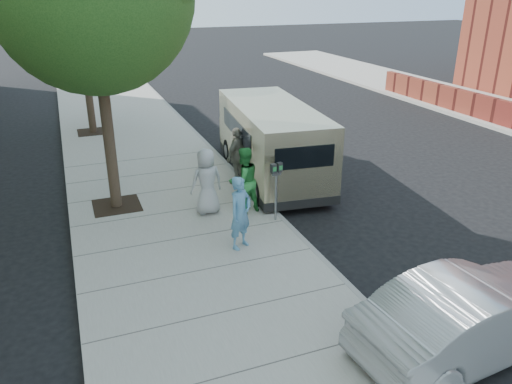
{
  "coord_description": "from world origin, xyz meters",
  "views": [
    {
      "loc": [
        -3.2,
        -10.04,
        5.52
      ],
      "look_at": [
        0.62,
        -0.18,
        1.1
      ],
      "focal_mm": 35.0,
      "sensor_mm": 36.0,
      "label": 1
    }
  ],
  "objects_px": {
    "person_gray_shirt": "(207,182)",
    "person_green_shirt": "(244,181)",
    "tree_far": "(78,3)",
    "parking_meter": "(276,179)",
    "sedan": "(474,315)",
    "van": "(271,140)",
    "person_striped_polo": "(237,156)",
    "person_officer": "(240,213)"
  },
  "relations": [
    {
      "from": "tree_far",
      "to": "person_officer",
      "type": "distance_m",
      "value": 11.76
    },
    {
      "from": "van",
      "to": "sedan",
      "type": "height_order",
      "value": "van"
    },
    {
      "from": "sedan",
      "to": "tree_far",
      "type": "bearing_deg",
      "value": 11.47
    },
    {
      "from": "tree_far",
      "to": "person_officer",
      "type": "bearing_deg",
      "value": -78.29
    },
    {
      "from": "van",
      "to": "person_green_shirt",
      "type": "distance_m",
      "value": 2.95
    },
    {
      "from": "van",
      "to": "sedan",
      "type": "bearing_deg",
      "value": -84.19
    },
    {
      "from": "person_officer",
      "to": "person_gray_shirt",
      "type": "bearing_deg",
      "value": 65.29
    },
    {
      "from": "van",
      "to": "person_officer",
      "type": "xyz_separation_m",
      "value": [
        -2.42,
        -4.08,
        -0.23
      ]
    },
    {
      "from": "person_green_shirt",
      "to": "person_officer",
      "type": "bearing_deg",
      "value": 53.2
    },
    {
      "from": "parking_meter",
      "to": "person_striped_polo",
      "type": "height_order",
      "value": "person_striped_polo"
    },
    {
      "from": "parking_meter",
      "to": "sedan",
      "type": "relative_size",
      "value": 0.36
    },
    {
      "from": "parking_meter",
      "to": "van",
      "type": "relative_size",
      "value": 0.24
    },
    {
      "from": "parking_meter",
      "to": "person_officer",
      "type": "relative_size",
      "value": 0.9
    },
    {
      "from": "van",
      "to": "person_striped_polo",
      "type": "xyz_separation_m",
      "value": [
        -1.21,
        -0.43,
        -0.22
      ]
    },
    {
      "from": "person_green_shirt",
      "to": "person_striped_polo",
      "type": "bearing_deg",
      "value": -119.35
    },
    {
      "from": "sedan",
      "to": "person_gray_shirt",
      "type": "relative_size",
      "value": 2.46
    },
    {
      "from": "parking_meter",
      "to": "person_gray_shirt",
      "type": "distance_m",
      "value": 1.77
    },
    {
      "from": "person_officer",
      "to": "person_green_shirt",
      "type": "height_order",
      "value": "person_green_shirt"
    },
    {
      "from": "parking_meter",
      "to": "person_green_shirt",
      "type": "relative_size",
      "value": 0.86
    },
    {
      "from": "tree_far",
      "to": "person_green_shirt",
      "type": "relative_size",
      "value": 3.81
    },
    {
      "from": "person_gray_shirt",
      "to": "person_striped_polo",
      "type": "bearing_deg",
      "value": -135.18
    },
    {
      "from": "parking_meter",
      "to": "van",
      "type": "distance_m",
      "value": 3.32
    },
    {
      "from": "person_green_shirt",
      "to": "tree_far",
      "type": "bearing_deg",
      "value": -86.84
    },
    {
      "from": "tree_far",
      "to": "sedan",
      "type": "bearing_deg",
      "value": -73.11
    },
    {
      "from": "tree_far",
      "to": "van",
      "type": "relative_size",
      "value": 1.04
    },
    {
      "from": "person_green_shirt",
      "to": "person_gray_shirt",
      "type": "bearing_deg",
      "value": -33.13
    },
    {
      "from": "van",
      "to": "person_officer",
      "type": "distance_m",
      "value": 4.74
    },
    {
      "from": "sedan",
      "to": "person_green_shirt",
      "type": "height_order",
      "value": "person_green_shirt"
    },
    {
      "from": "parking_meter",
      "to": "person_green_shirt",
      "type": "xyz_separation_m",
      "value": [
        -0.56,
        0.73,
        -0.21
      ]
    },
    {
      "from": "person_gray_shirt",
      "to": "person_green_shirt",
      "type": "bearing_deg",
      "value": 156.17
    },
    {
      "from": "van",
      "to": "person_gray_shirt",
      "type": "bearing_deg",
      "value": -135.07
    },
    {
      "from": "parking_meter",
      "to": "person_gray_shirt",
      "type": "bearing_deg",
      "value": 132.16
    },
    {
      "from": "parking_meter",
      "to": "tree_far",
      "type": "bearing_deg",
      "value": 97.03
    },
    {
      "from": "person_officer",
      "to": "person_gray_shirt",
      "type": "height_order",
      "value": "person_gray_shirt"
    },
    {
      "from": "person_officer",
      "to": "person_green_shirt",
      "type": "distance_m",
      "value": 1.83
    },
    {
      "from": "person_officer",
      "to": "person_striped_polo",
      "type": "xyz_separation_m",
      "value": [
        1.2,
        3.65,
        0.01
      ]
    },
    {
      "from": "tree_far",
      "to": "parking_meter",
      "type": "height_order",
      "value": "tree_far"
    },
    {
      "from": "sedan",
      "to": "person_gray_shirt",
      "type": "xyz_separation_m",
      "value": [
        -2.55,
        6.34,
        0.31
      ]
    },
    {
      "from": "van",
      "to": "sedan",
      "type": "distance_m",
      "value": 8.45
    },
    {
      "from": "sedan",
      "to": "parking_meter",
      "type": "bearing_deg",
      "value": 6.41
    },
    {
      "from": "parking_meter",
      "to": "person_green_shirt",
      "type": "bearing_deg",
      "value": 115.26
    },
    {
      "from": "tree_far",
      "to": "person_officer",
      "type": "xyz_separation_m",
      "value": [
        2.25,
        -10.86,
        -3.91
      ]
    }
  ]
}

